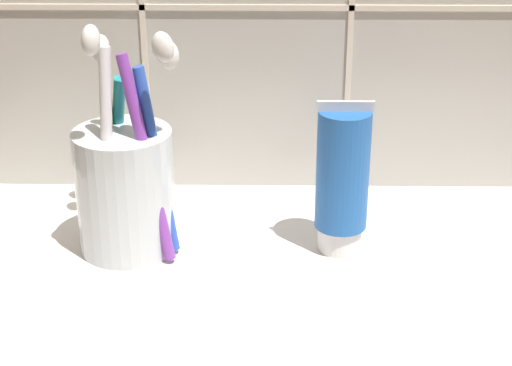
# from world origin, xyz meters

# --- Properties ---
(sink_counter) EXTENTS (0.72, 0.34, 0.02)m
(sink_counter) POSITION_xyz_m (0.00, 0.00, 0.01)
(sink_counter) COLOR white
(sink_counter) RESTS_ON ground
(toothbrush_cup) EXTENTS (0.09, 0.11, 0.19)m
(toothbrush_cup) POSITION_xyz_m (-0.16, 0.04, 0.08)
(toothbrush_cup) COLOR silver
(toothbrush_cup) RESTS_ON sink_counter
(toothpaste_tube) EXTENTS (0.04, 0.04, 0.13)m
(toothpaste_tube) POSITION_xyz_m (0.01, 0.04, 0.08)
(toothpaste_tube) COLOR white
(toothpaste_tube) RESTS_ON sink_counter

